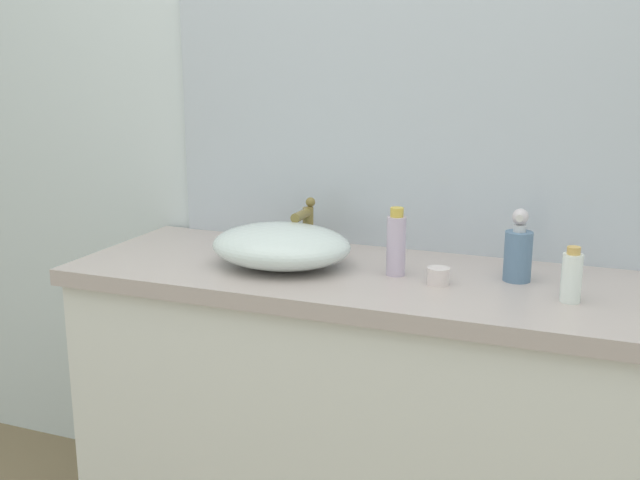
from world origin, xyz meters
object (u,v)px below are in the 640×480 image
at_px(perfume_bottle, 396,244).
at_px(soap_dispenser, 518,251).
at_px(lotion_bottle, 572,276).
at_px(sink_basin, 281,246).
at_px(candle_jar, 438,276).

bearing_deg(perfume_bottle, soap_dispenser, 11.73).
relative_size(soap_dispenser, lotion_bottle, 1.42).
bearing_deg(sink_basin, lotion_bottle, -2.76).
bearing_deg(soap_dispenser, candle_jar, -149.68).
relative_size(soap_dispenser, candle_jar, 3.28).
bearing_deg(perfume_bottle, lotion_bottle, -8.46).
height_order(sink_basin, soap_dispenser, soap_dispenser).
height_order(sink_basin, perfume_bottle, perfume_bottle).
xyz_separation_m(perfume_bottle, candle_jar, (0.12, -0.04, -0.06)).
bearing_deg(perfume_bottle, sink_basin, -174.72).
relative_size(lotion_bottle, candle_jar, 2.31).
height_order(perfume_bottle, candle_jar, perfume_bottle).
distance_m(soap_dispenser, candle_jar, 0.21).
xyz_separation_m(lotion_bottle, candle_jar, (-0.31, 0.02, -0.04)).
relative_size(sink_basin, perfume_bottle, 2.14).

